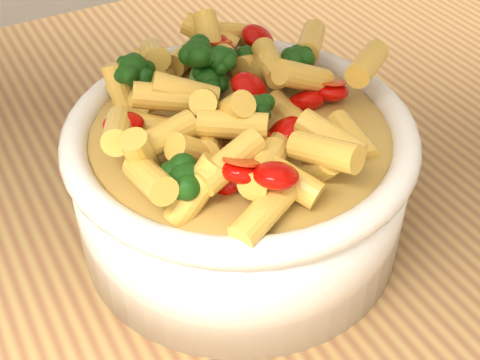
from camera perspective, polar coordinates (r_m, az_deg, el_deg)
table at (r=0.58m, az=-5.51°, el=-12.34°), size 1.20×0.80×0.90m
serving_bowl at (r=0.47m, az=0.00°, el=0.12°), size 0.24×0.24×0.10m
pasta_salad at (r=0.44m, az=0.00°, el=6.55°), size 0.19×0.19×0.04m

